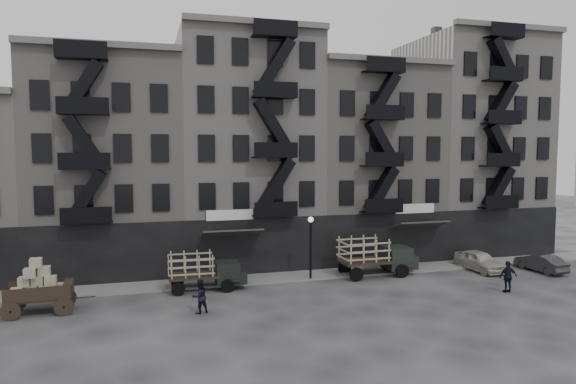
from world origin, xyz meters
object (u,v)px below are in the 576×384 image
object	(u,v)px
stake_truck_west	(205,269)
car_far	(541,263)
pedestrian_mid	(200,297)
car_east	(480,261)
policeman	(508,277)
stake_truck_east	(376,254)
wagon	(37,282)

from	to	relation	value
stake_truck_west	car_far	bearing A→B (deg)	-2.21
car_far	pedestrian_mid	bearing A→B (deg)	1.66
car_east	policeman	world-z (taller)	policeman
car_far	policeman	size ratio (longest dim) A/B	1.98
stake_truck_east	car_east	world-z (taller)	stake_truck_east
car_east	car_far	distance (m)	4.29
wagon	pedestrian_mid	bearing A→B (deg)	-17.93
policeman	pedestrian_mid	bearing A→B (deg)	2.65
stake_truck_west	stake_truck_east	distance (m)	11.80
stake_truck_west	car_east	xyz separation A→B (m)	(19.66, -0.26, -0.63)
car_east	policeman	size ratio (longest dim) A/B	2.18
stake_truck_east	pedestrian_mid	xyz separation A→B (m)	(-12.58, -4.92, -0.64)
wagon	car_far	xyz separation A→B (m)	(32.79, 0.48, -1.06)
stake_truck_east	car_far	world-z (taller)	stake_truck_east
car_east	car_far	size ratio (longest dim) A/B	1.10
car_east	stake_truck_east	bearing A→B (deg)	171.89
car_far	policeman	xyz separation A→B (m)	(-5.95, -3.90, 0.34)
policeman	stake_truck_west	bearing A→B (deg)	-11.45
stake_truck_east	policeman	size ratio (longest dim) A/B	2.81
stake_truck_east	policeman	world-z (taller)	stake_truck_east
stake_truck_east	car_east	bearing A→B (deg)	-5.87
stake_truck_west	stake_truck_east	size ratio (longest dim) A/B	0.88
car_east	stake_truck_west	bearing A→B (deg)	176.12
policeman	wagon	bearing A→B (deg)	-1.25
stake_truck_west	car_far	xyz separation A→B (m)	(23.70, -1.68, -0.72)
car_east	policeman	distance (m)	5.66
pedestrian_mid	policeman	world-z (taller)	policeman
car_east	car_far	bearing A→B (deg)	-22.55
car_east	car_far	world-z (taller)	car_east
wagon	stake_truck_west	world-z (taller)	wagon
wagon	car_far	distance (m)	32.81
stake_truck_east	car_far	xyz separation A→B (m)	(11.92, -2.11, -0.92)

